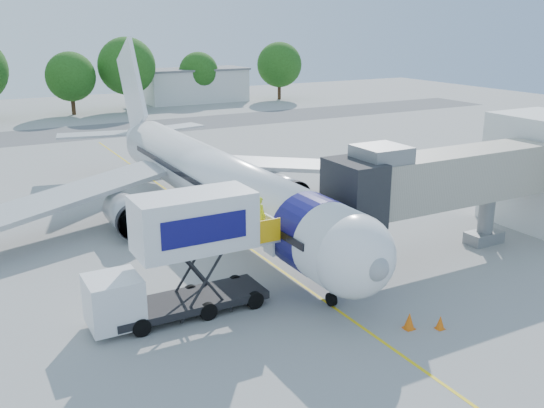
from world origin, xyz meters
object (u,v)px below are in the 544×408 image
aircraft (212,179)px  ground_tug (408,360)px  jet_bridge (431,181)px  catering_hiloader (181,256)px

aircraft → ground_tug: 19.92m
aircraft → jet_bridge: 13.77m
catering_hiloader → ground_tug: (5.49, -8.64, -2.11)m
aircraft → ground_tug: bearing=-92.2°
aircraft → jet_bridge: (7.99, -11.12, 1.39)m
catering_hiloader → ground_tug: bearing=-57.6°
catering_hiloader → jet_bridge: bearing=0.0°
jet_bridge → catering_hiloader: 14.34m
aircraft → jet_bridge: size_ratio=2.71×
catering_hiloader → ground_tug: catering_hiloader is taller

